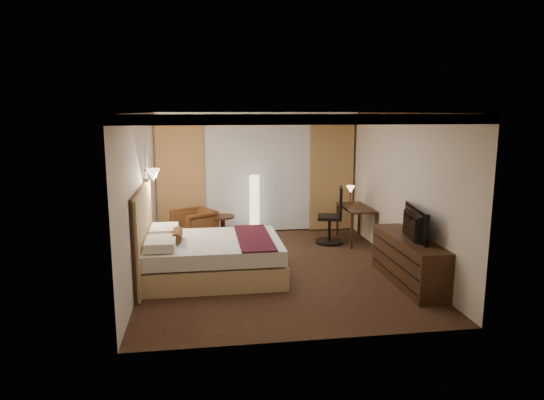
{
  "coord_description": "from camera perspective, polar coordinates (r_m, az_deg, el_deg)",
  "views": [
    {
      "loc": [
        -1.25,
        -8.08,
        2.74
      ],
      "look_at": [
        0.0,
        0.4,
        1.15
      ],
      "focal_mm": 32.0,
      "sensor_mm": 36.0,
      "label": 1
    }
  ],
  "objects": [
    {
      "name": "armchair",
      "position": [
        10.29,
        -9.15,
        -2.84
      ],
      "size": [
        0.98,
        1.0,
        0.77
      ],
      "primitive_type": "imported",
      "rotation": [
        0.0,
        0.0,
        -1.05
      ],
      "color": "#522E18",
      "rests_on": "floor"
    },
    {
      "name": "curtain_left_drape",
      "position": [
        10.8,
        -10.7,
        2.4
      ],
      "size": [
        1.0,
        0.14,
        2.45
      ],
      "primitive_type": "cube",
      "color": "tan",
      "rests_on": "back_wall"
    },
    {
      "name": "side_table",
      "position": [
        10.34,
        -5.79,
        -3.34
      ],
      "size": [
        0.5,
        0.5,
        0.55
      ],
      "primitive_type": null,
      "color": "black",
      "rests_on": "floor"
    },
    {
      "name": "floor_lamp",
      "position": [
        10.57,
        -2.06,
        -0.69
      ],
      "size": [
        0.29,
        0.29,
        1.37
      ],
      "primitive_type": null,
      "color": "white",
      "rests_on": "floor"
    },
    {
      "name": "back_wall",
      "position": [
        10.99,
        -1.79,
        3.24
      ],
      "size": [
        4.5,
        0.02,
        2.7
      ],
      "primitive_type": "cube",
      "color": "beige",
      "rests_on": "floor"
    },
    {
      "name": "television",
      "position": [
        7.92,
        15.82,
        -2.03
      ],
      "size": [
        0.8,
        1.2,
        0.15
      ],
      "primitive_type": "imported",
      "rotation": [
        0.0,
        0.0,
        1.42
      ],
      "color": "black",
      "rests_on": "dresser"
    },
    {
      "name": "headboard",
      "position": [
        8.11,
        -14.89,
        -4.05
      ],
      "size": [
        0.12,
        2.04,
        1.5
      ],
      "primitive_type": null,
      "color": "tan",
      "rests_on": "floor"
    },
    {
      "name": "curtain_sheer",
      "position": [
        10.92,
        -1.73,
        2.67
      ],
      "size": [
        2.48,
        0.04,
        2.45
      ],
      "primitive_type": "cube",
      "color": "silver",
      "rests_on": "back_wall"
    },
    {
      "name": "floor",
      "position": [
        8.62,
        0.39,
        -8.02
      ],
      "size": [
        4.5,
        5.5,
        0.01
      ],
      "primitive_type": "cube",
      "color": "#332213",
      "rests_on": "ground"
    },
    {
      "name": "bed",
      "position": [
        8.17,
        -6.83,
        -6.74
      ],
      "size": [
        2.23,
        1.74,
        0.65
      ],
      "primitive_type": null,
      "color": "white",
      "rests_on": "floor"
    },
    {
      "name": "dresser",
      "position": [
        8.11,
        15.77,
        -6.85
      ],
      "size": [
        0.5,
        1.94,
        0.75
      ],
      "primitive_type": null,
      "color": "black",
      "rests_on": "floor"
    },
    {
      "name": "curtain_right_drape",
      "position": [
        11.19,
        6.99,
        2.78
      ],
      "size": [
        1.0,
        0.14,
        2.45
      ],
      "primitive_type": "cube",
      "color": "tan",
      "rests_on": "back_wall"
    },
    {
      "name": "office_chair",
      "position": [
        10.12,
        6.8,
        -1.79
      ],
      "size": [
        0.7,
        0.7,
        1.2
      ],
      "primitive_type": null,
      "rotation": [
        0.0,
        0.0,
        -0.26
      ],
      "color": "black",
      "rests_on": "floor"
    },
    {
      "name": "ceiling",
      "position": [
        8.17,
        0.41,
        10.23
      ],
      "size": [
        4.5,
        5.5,
        0.01
      ],
      "primitive_type": "cube",
      "color": "white",
      "rests_on": "back_wall"
    },
    {
      "name": "crown_molding",
      "position": [
        8.17,
        0.41,
        9.81
      ],
      "size": [
        4.5,
        5.5,
        0.12
      ],
      "primitive_type": null,
      "color": "black",
      "rests_on": "ceiling"
    },
    {
      "name": "desk_lamp",
      "position": [
        10.67,
        9.21,
        0.55
      ],
      "size": [
        0.18,
        0.18,
        0.34
      ],
      "primitive_type": null,
      "color": "#FFD899",
      "rests_on": "desk"
    },
    {
      "name": "wall_sconce",
      "position": [
        8.79,
        -13.82,
        2.89
      ],
      "size": [
        0.24,
        0.24,
        0.24
      ],
      "primitive_type": null,
      "color": "white",
      "rests_on": "left_wall"
    },
    {
      "name": "right_wall",
      "position": [
        8.91,
        14.86,
        1.18
      ],
      "size": [
        0.02,
        5.5,
        2.7
      ],
      "primitive_type": "cube",
      "color": "beige",
      "rests_on": "floor"
    },
    {
      "name": "left_wall",
      "position": [
        8.26,
        -15.22,
        0.45
      ],
      "size": [
        0.02,
        5.5,
        2.7
      ],
      "primitive_type": "cube",
      "color": "beige",
      "rests_on": "floor"
    },
    {
      "name": "soffit",
      "position": [
        10.65,
        -1.67,
        9.76
      ],
      "size": [
        4.5,
        0.5,
        0.2
      ],
      "primitive_type": "cube",
      "color": "white",
      "rests_on": "ceiling"
    },
    {
      "name": "desk",
      "position": [
        10.38,
        9.82,
        -2.81
      ],
      "size": [
        0.55,
        1.15,
        0.75
      ],
      "primitive_type": null,
      "color": "black",
      "rests_on": "floor"
    }
  ]
}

